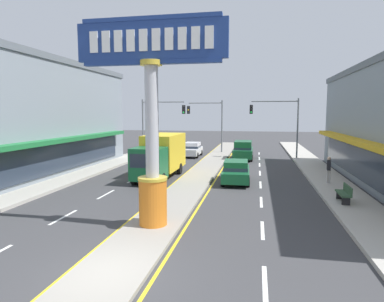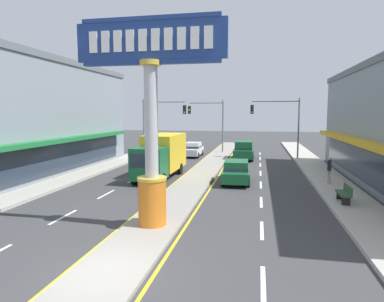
{
  "view_description": "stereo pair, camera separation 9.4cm",
  "coord_description": "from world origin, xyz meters",
  "views": [
    {
      "loc": [
        4.13,
        -8.65,
        4.71
      ],
      "look_at": [
        0.58,
        9.69,
        2.6
      ],
      "focal_mm": 31.42,
      "sensor_mm": 36.0,
      "label": 1
    },
    {
      "loc": [
        4.22,
        -8.63,
        4.71
      ],
      "look_at": [
        0.58,
        9.69,
        2.6
      ],
      "focal_mm": 31.42,
      "sensor_mm": 36.0,
      "label": 2
    }
  ],
  "objects": [
    {
      "name": "pedestrian_near_kerb",
      "position": [
        8.76,
        14.15,
        1.16
      ],
      "size": [
        0.28,
        0.42,
        1.72
      ],
      "color": "#B7B2AD",
      "rests_on": "sidewalk_right"
    },
    {
      "name": "district_sign",
      "position": [
        -0.0,
        4.24,
        4.5
      ],
      "size": [
        6.05,
        1.2,
        8.28
      ],
      "color": "orange",
      "rests_on": "median_strip"
    },
    {
      "name": "sidewalk_right",
      "position": [
        9.03,
        16.0,
        0.09
      ],
      "size": [
        2.58,
        60.0,
        0.18
      ],
      "primitive_type": "cube",
      "color": "#ADA89E",
      "rests_on": "ground"
    },
    {
      "name": "lane_markings",
      "position": [
        0.0,
        16.65,
        0.0
      ],
      "size": [
        9.01,
        52.0,
        0.01
      ],
      "color": "silver",
      "rests_on": "ground"
    },
    {
      "name": "sedan_far_right_lane",
      "position": [
        2.79,
        13.99,
        0.79
      ],
      "size": [
        1.95,
        4.36,
        1.53
      ],
      "color": "#14562D",
      "rests_on": "ground"
    },
    {
      "name": "street_bench",
      "position": [
        8.6,
        9.33,
        0.65
      ],
      "size": [
        0.48,
        1.6,
        0.88
      ],
      "color": "#2D4C33",
      "rests_on": "sidewalk_right"
    },
    {
      "name": "sidewalk_left",
      "position": [
        -9.03,
        16.0,
        0.09
      ],
      "size": [
        2.58,
        60.0,
        0.18
      ],
      "primitive_type": "cube",
      "color": "#ADA89E",
      "rests_on": "ground"
    },
    {
      "name": "traffic_light_left_side",
      "position": [
        -6.37,
        26.38,
        4.25
      ],
      "size": [
        4.86,
        0.46,
        6.2
      ],
      "color": "slate",
      "rests_on": "ground"
    },
    {
      "name": "ground_plane",
      "position": [
        0.0,
        0.0,
        0.0
      ],
      "size": [
        160.0,
        160.0,
        0.0
      ],
      "primitive_type": "plane",
      "color": "#3A3A3D"
    },
    {
      "name": "traffic_light_median_far",
      "position": [
        -1.41,
        30.64,
        4.19
      ],
      "size": [
        4.2,
        0.46,
        6.2
      ],
      "color": "slate",
      "rests_on": "ground"
    },
    {
      "name": "median_strip",
      "position": [
        0.0,
        18.0,
        0.07
      ],
      "size": [
        2.27,
        52.0,
        0.14
      ],
      "primitive_type": "cube",
      "color": "gray",
      "rests_on": "ground"
    },
    {
      "name": "traffic_light_right_side",
      "position": [
        6.37,
        26.43,
        4.25
      ],
      "size": [
        4.86,
        0.46,
        6.2
      ],
      "color": "slate",
      "rests_on": "ground"
    },
    {
      "name": "suv_near_right_lane",
      "position": [
        2.79,
        25.7,
        0.98
      ],
      "size": [
        1.98,
        4.61,
        1.9
      ],
      "color": "#14562D",
      "rests_on": "ground"
    },
    {
      "name": "box_truck_mid_left_lane",
      "position": [
        -2.76,
        14.86,
        1.69
      ],
      "size": [
        2.34,
        6.94,
        3.12
      ],
      "color": "#14562D",
      "rests_on": "ground"
    },
    {
      "name": "sedan_near_left_lane",
      "position": [
        -2.79,
        27.08,
        0.79
      ],
      "size": [
        1.84,
        4.3,
        1.53
      ],
      "color": "silver",
      "rests_on": "ground"
    }
  ]
}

